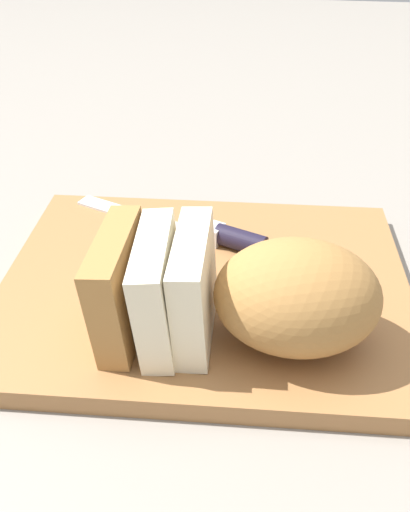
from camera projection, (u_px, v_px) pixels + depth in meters
The scene contains 7 objects.
ground_plane at pixel (205, 296), 0.57m from camera, with size 3.00×3.00×0.00m, color gray.
cutting_board at pixel (205, 288), 0.57m from camera, with size 0.41×0.32×0.02m, color #9E6B3D.
bread_loaf at pixel (246, 293), 0.47m from camera, with size 0.24×0.12×0.10m.
bread_knife at pixel (214, 234), 0.61m from camera, with size 0.24×0.11×0.02m.
crumb_near_knife at pixel (213, 261), 0.59m from camera, with size 0.00×0.00×0.00m, color tan.
crumb_near_loaf at pixel (187, 250), 0.60m from camera, with size 0.00×0.00×0.00m, color tan.
crumb_stray_left at pixel (190, 260), 0.58m from camera, with size 0.01×0.01×0.01m, color tan.
Camera 1 is at (-0.06, 0.44, 0.37)m, focal length 38.71 mm.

